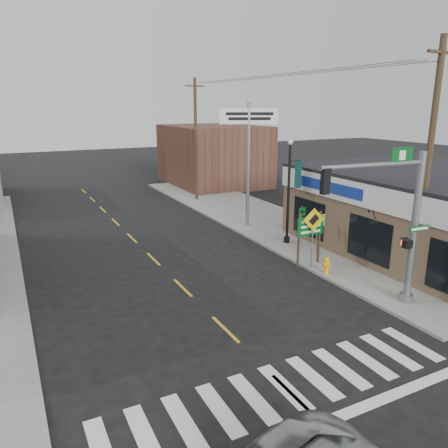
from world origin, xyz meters
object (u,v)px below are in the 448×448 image
traffic_signal_pole (403,215)px  utility_pole_near (428,164)px  bare_tree (380,194)px  fire_hydrant (327,265)px  utility_pole_far (196,139)px  dance_center_sign (249,135)px  lamp_post (290,184)px  guide_sign (310,231)px

traffic_signal_pole → utility_pole_near: size_ratio=0.60×
bare_tree → utility_pole_near: (-0.02, -2.36, 1.66)m
fire_hydrant → utility_pole_far: bearing=86.1°
utility_pole_far → traffic_signal_pole: bearing=-97.9°
dance_center_sign → utility_pole_far: (0.26, 8.67, -0.80)m
dance_center_sign → utility_pole_far: size_ratio=0.81×
fire_hydrant → lamp_post: bearing=76.4°
guide_sign → utility_pole_near: 5.81m
bare_tree → utility_pole_far: bearing=95.2°
guide_sign → lamp_post: (1.13, 3.35, 1.61)m
dance_center_sign → bare_tree: size_ratio=1.72×
guide_sign → dance_center_sign: (0.94, 7.52, 3.94)m
lamp_post → dance_center_sign: size_ratio=0.75×
bare_tree → dance_center_sign: bearing=101.7°
fire_hydrant → bare_tree: (2.79, -0.10, 3.03)m
fire_hydrant → lamp_post: 5.58m
bare_tree → utility_pole_near: 2.89m
traffic_signal_pole → guide_sign: traffic_signal_pole is taller
guide_sign → bare_tree: bearing=-25.4°
fire_hydrant → dance_center_sign: size_ratio=0.10×
guide_sign → dance_center_sign: size_ratio=0.34×
dance_center_sign → utility_pole_near: 11.45m
fire_hydrant → bare_tree: size_ratio=0.18×
bare_tree → fire_hydrant: bearing=177.9°
lamp_post → bare_tree: 5.04m
traffic_signal_pole → utility_pole_far: (1.01, 21.18, 1.24)m
traffic_signal_pole → lamp_post: (0.94, 8.33, -0.28)m
traffic_signal_pole → utility_pole_near: (2.58, 1.21, 1.55)m
lamp_post → bare_tree: lamp_post is taller
guide_sign → bare_tree: 3.60m
traffic_signal_pole → utility_pole_near: 3.24m
utility_pole_near → traffic_signal_pole: bearing=-160.2°
bare_tree → guide_sign: bearing=153.1°
fire_hydrant → utility_pole_near: bearing=-41.7°
guide_sign → utility_pole_near: bearing=-52.4°
utility_pole_far → utility_pole_near: bearing=-90.7°
guide_sign → utility_pole_near: (2.77, -3.78, 3.44)m
traffic_signal_pole → bare_tree: 4.42m
traffic_signal_pole → guide_sign: 5.34m
dance_center_sign → utility_pole_near: utility_pole_near is taller
dance_center_sign → utility_pole_near: (1.82, -11.30, -0.50)m
utility_pole_near → dance_center_sign: bearing=93.9°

